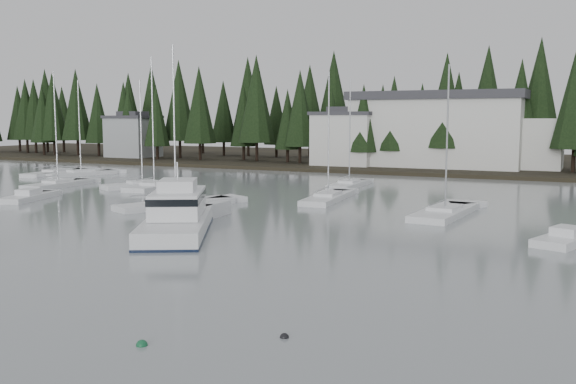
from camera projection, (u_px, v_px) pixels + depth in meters
name	position (u px, v px, depth m)	size (l,w,h in m)	color
far_shore_land	(487.00, 164.00, 105.48)	(240.00, 54.00, 1.00)	black
conifer_treeline	(475.00, 169.00, 95.64)	(200.00, 22.00, 20.00)	black
house_west	(346.00, 137.00, 96.62)	(9.54, 7.42, 8.75)	silver
house_far_west	(133.00, 135.00, 116.58)	(8.48, 7.42, 8.25)	#999EA0
harbor_inn	(452.00, 130.00, 92.98)	(29.50, 11.50, 10.90)	silver
cabin_cruiser_center	(178.00, 220.00, 42.62)	(9.47, 12.93, 5.41)	white
sailboat_1	(58.00, 186.00, 71.22)	(3.69, 9.27, 12.19)	white
sailboat_3	(328.00, 200.00, 59.35)	(3.62, 10.41, 12.32)	white
sailboat_4	(81.00, 175.00, 85.08)	(5.65, 9.70, 13.06)	white
sailboat_5	(349.00, 186.00, 70.89)	(2.77, 8.77, 12.31)	white
sailboat_8	(445.00, 215.00, 50.14)	(3.63, 10.31, 12.20)	white
sailboat_9	(176.00, 206.00, 54.97)	(6.78, 10.79, 14.16)	white
sailboat_11	(154.00, 188.00, 68.76)	(3.57, 8.38, 14.53)	white
sailboat_12	(143.00, 187.00, 70.33)	(6.25, 9.01, 12.18)	white
sailboat_13	(58.00, 174.00, 86.03)	(3.54, 10.82, 14.25)	white
runabout_0	(29.00, 198.00, 59.70)	(4.10, 7.32, 1.42)	white
runabout_1	(567.00, 241.00, 38.99)	(3.96, 6.19, 1.42)	white
mooring_buoy_green	(142.00, 346.00, 21.49)	(0.40, 0.40, 0.40)	#145933
mooring_buoy_dark	(284.00, 338.00, 22.26)	(0.32, 0.32, 0.32)	black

